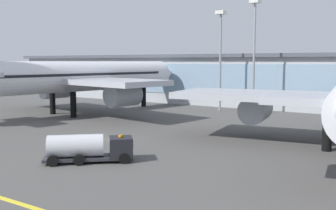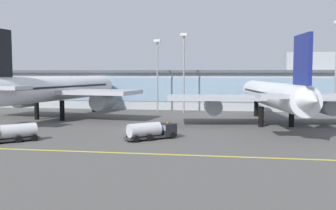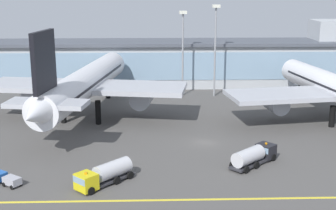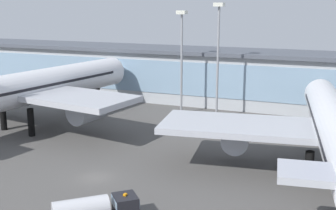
{
  "view_description": "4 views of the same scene",
  "coord_description": "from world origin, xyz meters",
  "px_view_note": "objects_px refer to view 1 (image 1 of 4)",
  "views": [
    {
      "loc": [
        35.29,
        -39.51,
        10.32
      ],
      "look_at": [
        2.57,
        9.78,
        3.86
      ],
      "focal_mm": 42.84,
      "sensor_mm": 36.0,
      "label": 1
    },
    {
      "loc": [
        19.76,
        -74.18,
        11.09
      ],
      "look_at": [
        5.23,
        12.63,
        3.94
      ],
      "focal_mm": 42.03,
      "sensor_mm": 36.0,
      "label": 2
    },
    {
      "loc": [
        -8.96,
        -76.6,
        26.77
      ],
      "look_at": [
        -6.0,
        13.61,
        3.29
      ],
      "focal_mm": 49.95,
      "sensor_mm": 36.0,
      "label": 3
    },
    {
      "loc": [
        28.7,
        -45.5,
        21.87
      ],
      "look_at": [
        4.26,
        14.14,
        6.98
      ],
      "focal_mm": 47.04,
      "sensor_mm": 36.0,
      "label": 4
    }
  ],
  "objects_px": {
    "fuel_tanker_truck": "(92,148)",
    "apron_light_mast_centre": "(221,45)",
    "apron_light_mast_east": "(254,39)",
    "airliner_near_left": "(77,77)"
  },
  "relations": [
    {
      "from": "airliner_near_left",
      "to": "fuel_tanker_truck",
      "type": "relative_size",
      "value": 6.77
    },
    {
      "from": "fuel_tanker_truck",
      "to": "apron_light_mast_centre",
      "type": "distance_m",
      "value": 48.22
    },
    {
      "from": "fuel_tanker_truck",
      "to": "apron_light_mast_centre",
      "type": "relative_size",
      "value": 0.4
    },
    {
      "from": "fuel_tanker_truck",
      "to": "apron_light_mast_east",
      "type": "xyz_separation_m",
      "value": [
        -0.43,
        44.87,
        13.07
      ]
    },
    {
      "from": "airliner_near_left",
      "to": "apron_light_mast_centre",
      "type": "height_order",
      "value": "apron_light_mast_centre"
    },
    {
      "from": "airliner_near_left",
      "to": "apron_light_mast_centre",
      "type": "xyz_separation_m",
      "value": [
        21.03,
        20.02,
        6.5
      ]
    },
    {
      "from": "apron_light_mast_east",
      "to": "fuel_tanker_truck",
      "type": "bearing_deg",
      "value": -89.46
    },
    {
      "from": "fuel_tanker_truck",
      "to": "apron_light_mast_east",
      "type": "distance_m",
      "value": 46.74
    },
    {
      "from": "fuel_tanker_truck",
      "to": "apron_light_mast_centre",
      "type": "xyz_separation_m",
      "value": [
        -8.13,
        45.93,
        12.24
      ]
    },
    {
      "from": "apron_light_mast_east",
      "to": "airliner_near_left",
      "type": "bearing_deg",
      "value": -146.58
    }
  ]
}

